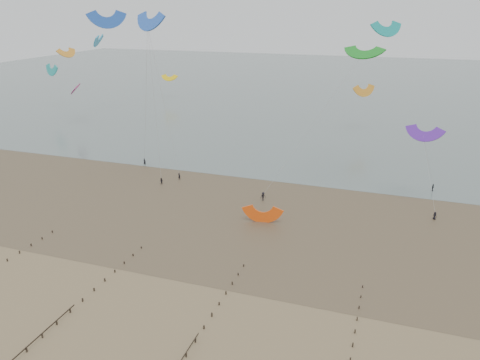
{
  "coord_description": "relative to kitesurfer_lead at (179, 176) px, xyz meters",
  "views": [
    {
      "loc": [
        23.83,
        -48.1,
        37.95
      ],
      "look_at": [
        -2.04,
        28.0,
        8.0
      ],
      "focal_mm": 35.0,
      "sensor_mm": 36.0,
      "label": 1
    }
  ],
  "objects": [
    {
      "name": "kites_airborne",
      "position": [
        15.14,
        42.1,
        21.32
      ],
      "size": [
        215.82,
        111.45,
        40.27
      ],
      "color": "yellow",
      "rests_on": "ground"
    },
    {
      "name": "kitesurfer_lead",
      "position": [
        0.0,
        0.0,
        0.0
      ],
      "size": [
        0.68,
        0.53,
        1.63
      ],
      "primitive_type": "imported",
      "rotation": [
        0.0,
        0.0,
        2.88
      ],
      "color": "black",
      "rests_on": "ground"
    },
    {
      "name": "ground",
      "position": [
        22.47,
        -44.12,
        -0.81
      ],
      "size": [
        500.0,
        500.0,
        0.0
      ],
      "primitive_type": "plane",
      "color": "brown",
      "rests_on": "ground"
    },
    {
      "name": "kitesurfers",
      "position": [
        51.82,
        2.63,
        0.03
      ],
      "size": [
        129.2,
        19.09,
        1.86
      ],
      "color": "black",
      "rests_on": "ground"
    },
    {
      "name": "grounded_kite",
      "position": [
        24.75,
        -15.86,
        -0.81
      ],
      "size": [
        7.02,
        5.8,
        3.54
      ],
      "primitive_type": null,
      "rotation": [
        1.54,
        0.0,
        0.13
      ],
      "color": "#FF5210",
      "rests_on": "ground"
    },
    {
      "name": "sea_and_shore",
      "position": [
        18.39,
        -9.72,
        -0.81
      ],
      "size": [
        500.0,
        665.0,
        0.03
      ],
      "color": "#475654",
      "rests_on": "ground"
    }
  ]
}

